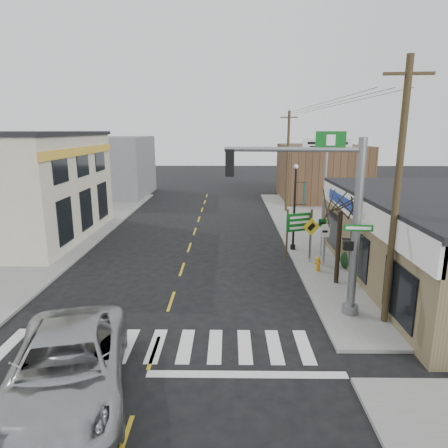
{
  "coord_description": "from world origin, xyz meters",
  "views": [
    {
      "loc": [
        2.45,
        -11.75,
        7.12
      ],
      "look_at": [
        2.22,
        6.51,
        2.8
      ],
      "focal_mm": 32.0,
      "sensor_mm": 36.0,
      "label": 1
    }
  ],
  "objects_px": {
    "guide_sign": "(299,227)",
    "dance_center_sign": "(326,159)",
    "lamp_post": "(296,201)",
    "traffic_signal_pole": "(335,210)",
    "bare_tree": "(342,198)",
    "utility_pole_near": "(397,194)",
    "suv": "(67,367)",
    "utility_pole_far": "(288,161)",
    "fire_hydrant": "(318,263)"
  },
  "relations": [
    {
      "from": "traffic_signal_pole",
      "to": "lamp_post",
      "type": "bearing_deg",
      "value": 96.29
    },
    {
      "from": "dance_center_sign",
      "to": "bare_tree",
      "type": "relative_size",
      "value": 1.32
    },
    {
      "from": "traffic_signal_pole",
      "to": "dance_center_sign",
      "type": "height_order",
      "value": "traffic_signal_pole"
    },
    {
      "from": "fire_hydrant",
      "to": "utility_pole_near",
      "type": "distance_m",
      "value": 7.12
    },
    {
      "from": "utility_pole_far",
      "to": "fire_hydrant",
      "type": "bearing_deg",
      "value": -85.06
    },
    {
      "from": "guide_sign",
      "to": "dance_center_sign",
      "type": "bearing_deg",
      "value": 43.93
    },
    {
      "from": "bare_tree",
      "to": "utility_pole_near",
      "type": "bearing_deg",
      "value": -78.29
    },
    {
      "from": "traffic_signal_pole",
      "to": "guide_sign",
      "type": "xyz_separation_m",
      "value": [
        -0.07,
        6.73,
        -2.32
      ]
    },
    {
      "from": "guide_sign",
      "to": "utility_pole_far",
      "type": "xyz_separation_m",
      "value": [
        1.2,
        13.53,
        2.59
      ]
    },
    {
      "from": "guide_sign",
      "to": "utility_pole_near",
      "type": "height_order",
      "value": "utility_pole_near"
    },
    {
      "from": "guide_sign",
      "to": "lamp_post",
      "type": "relative_size",
      "value": 0.55
    },
    {
      "from": "suv",
      "to": "guide_sign",
      "type": "distance_m",
      "value": 14.34
    },
    {
      "from": "fire_hydrant",
      "to": "utility_pole_far",
      "type": "bearing_deg",
      "value": 88.03
    },
    {
      "from": "bare_tree",
      "to": "suv",
      "type": "bearing_deg",
      "value": -138.81
    },
    {
      "from": "traffic_signal_pole",
      "to": "bare_tree",
      "type": "bearing_deg",
      "value": 76.95
    },
    {
      "from": "suv",
      "to": "dance_center_sign",
      "type": "height_order",
      "value": "dance_center_sign"
    },
    {
      "from": "fire_hydrant",
      "to": "lamp_post",
      "type": "xyz_separation_m",
      "value": [
        -0.61,
        3.77,
        2.54
      ]
    },
    {
      "from": "guide_sign",
      "to": "utility_pole_near",
      "type": "relative_size",
      "value": 0.3
    },
    {
      "from": "suv",
      "to": "lamp_post",
      "type": "bearing_deg",
      "value": 45.46
    },
    {
      "from": "lamp_post",
      "to": "traffic_signal_pole",
      "type": "bearing_deg",
      "value": -75.31
    },
    {
      "from": "suv",
      "to": "utility_pole_near",
      "type": "relative_size",
      "value": 0.7
    },
    {
      "from": "utility_pole_near",
      "to": "suv",
      "type": "bearing_deg",
      "value": -152.2
    },
    {
      "from": "utility_pole_near",
      "to": "utility_pole_far",
      "type": "distance_m",
      "value": 20.92
    },
    {
      "from": "suv",
      "to": "lamp_post",
      "type": "xyz_separation_m",
      "value": [
        8.25,
        13.56,
        2.16
      ]
    },
    {
      "from": "fire_hydrant",
      "to": "utility_pole_near",
      "type": "relative_size",
      "value": 0.08
    },
    {
      "from": "utility_pole_far",
      "to": "dance_center_sign",
      "type": "bearing_deg",
      "value": -73.31
    },
    {
      "from": "traffic_signal_pole",
      "to": "utility_pole_far",
      "type": "bearing_deg",
      "value": 93.02
    },
    {
      "from": "traffic_signal_pole",
      "to": "lamp_post",
      "type": "relative_size",
      "value": 1.37
    },
    {
      "from": "bare_tree",
      "to": "dance_center_sign",
      "type": "bearing_deg",
      "value": 81.25
    },
    {
      "from": "suv",
      "to": "bare_tree",
      "type": "xyz_separation_m",
      "value": [
        9.39,
        8.22,
        3.24
      ]
    },
    {
      "from": "traffic_signal_pole",
      "to": "guide_sign",
      "type": "relative_size",
      "value": 2.49
    },
    {
      "from": "traffic_signal_pole",
      "to": "utility_pole_near",
      "type": "xyz_separation_m",
      "value": [
        1.93,
        -0.63,
        0.69
      ]
    },
    {
      "from": "lamp_post",
      "to": "dance_center_sign",
      "type": "bearing_deg",
      "value": 69.96
    },
    {
      "from": "guide_sign",
      "to": "dance_center_sign",
      "type": "distance_m",
      "value": 6.89
    },
    {
      "from": "fire_hydrant",
      "to": "dance_center_sign",
      "type": "relative_size",
      "value": 0.11
    },
    {
      "from": "suv",
      "to": "fire_hydrant",
      "type": "height_order",
      "value": "suv"
    },
    {
      "from": "guide_sign",
      "to": "dance_center_sign",
      "type": "height_order",
      "value": "dance_center_sign"
    },
    {
      "from": "traffic_signal_pole",
      "to": "fire_hydrant",
      "type": "distance_m",
      "value": 6.1
    },
    {
      "from": "suv",
      "to": "utility_pole_far",
      "type": "xyz_separation_m",
      "value": [
        9.39,
        25.25,
        3.62
      ]
    },
    {
      "from": "fire_hydrant",
      "to": "dance_center_sign",
      "type": "height_order",
      "value": "dance_center_sign"
    },
    {
      "from": "utility_pole_near",
      "to": "utility_pole_far",
      "type": "height_order",
      "value": "utility_pole_near"
    },
    {
      "from": "lamp_post",
      "to": "dance_center_sign",
      "type": "relative_size",
      "value": 0.75
    },
    {
      "from": "suv",
      "to": "bare_tree",
      "type": "relative_size",
      "value": 1.28
    },
    {
      "from": "guide_sign",
      "to": "suv",
      "type": "bearing_deg",
      "value": -145.77
    },
    {
      "from": "traffic_signal_pole",
      "to": "fire_hydrant",
      "type": "xyz_separation_m",
      "value": [
        0.59,
        4.8,
        -3.72
      ]
    },
    {
      "from": "suv",
      "to": "utility_pole_near",
      "type": "xyz_separation_m",
      "value": [
        10.19,
        4.36,
        4.03
      ]
    },
    {
      "from": "traffic_signal_pole",
      "to": "utility_pole_far",
      "type": "distance_m",
      "value": 20.3
    },
    {
      "from": "suv",
      "to": "lamp_post",
      "type": "height_order",
      "value": "lamp_post"
    },
    {
      "from": "suv",
      "to": "guide_sign",
      "type": "height_order",
      "value": "guide_sign"
    },
    {
      "from": "traffic_signal_pole",
      "to": "dance_center_sign",
      "type": "distance_m",
      "value": 12.52
    }
  ]
}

